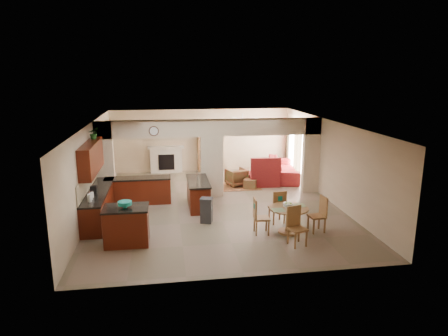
{
  "coord_description": "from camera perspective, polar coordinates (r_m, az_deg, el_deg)",
  "views": [
    {
      "loc": [
        -1.65,
        -12.83,
        4.38
      ],
      "look_at": [
        0.33,
        0.3,
        1.2
      ],
      "focal_mm": 32.0,
      "sensor_mm": 36.0,
      "label": 1
    }
  ],
  "objects": [
    {
      "name": "dining_table",
      "position": [
        11.33,
        9.2,
        -6.79
      ],
      "size": [
        1.08,
        1.08,
        0.74
      ],
      "color": "olive",
      "rests_on": "floor"
    },
    {
      "name": "chair_west",
      "position": [
        11.14,
        4.97,
        -6.68
      ],
      "size": [
        0.45,
        0.44,
        1.02
      ],
      "rotation": [
        0.0,
        0.0,
        1.51
      ],
      "color": "olive",
      "rests_on": "floor"
    },
    {
      "name": "glazed_door",
      "position": [
        17.26,
        10.59,
        2.1
      ],
      "size": [
        0.02,
        0.7,
        2.1
      ],
      "primitive_type": "cube",
      "color": "white",
      "rests_on": "wall_right"
    },
    {
      "name": "armchair",
      "position": [
        15.88,
        1.79,
        -1.31
      ],
      "size": [
        0.92,
        0.93,
        0.68
      ],
      "primitive_type": "imported",
      "rotation": [
        0.0,
        0.0,
        3.46
      ],
      "color": "maroon",
      "rests_on": "floor"
    },
    {
      "name": "partition_header",
      "position": [
        14.05,
        -1.78,
        5.76
      ],
      "size": [
        8.0,
        0.25,
        0.6
      ],
      "primitive_type": "cube",
      "color": "beige",
      "rests_on": "partition_center_pier"
    },
    {
      "name": "window_b",
      "position": [
        18.03,
        9.73,
        3.09
      ],
      "size": [
        0.02,
        0.9,
        1.9
      ],
      "primitive_type": "cube",
      "color": "white",
      "rests_on": "wall_right"
    },
    {
      "name": "chair_south",
      "position": [
        10.61,
        10.2,
        -7.9
      ],
      "size": [
        0.52,
        0.52,
        1.02
      ],
      "rotation": [
        0.0,
        0.0,
        0.27
      ],
      "color": "olive",
      "rests_on": "floor"
    },
    {
      "name": "wall_back",
      "position": [
        18.15,
        -3.27,
        3.98
      ],
      "size": [
        8.0,
        0.0,
        8.0
      ],
      "primitive_type": "plane",
      "rotation": [
        1.57,
        0.0,
        0.0
      ],
      "color": "beige",
      "rests_on": "floor"
    },
    {
      "name": "drape_b_right",
      "position": [
        18.58,
        9.04,
        3.42
      ],
      "size": [
        0.1,
        0.28,
        2.3
      ],
      "primitive_type": "cube",
      "color": "#3C1C18",
      "rests_on": "wall_right"
    },
    {
      "name": "ceiling_fan",
      "position": [
        16.24,
        2.66,
        7.0
      ],
      "size": [
        1.0,
        1.0,
        0.1
      ],
      "primitive_type": "cylinder",
      "color": "white",
      "rests_on": "ceiling"
    },
    {
      "name": "drape_a_left",
      "position": [
        15.89,
        12.17,
        1.6
      ],
      "size": [
        0.1,
        0.28,
        2.3
      ],
      "primitive_type": "cube",
      "color": "#3C1C18",
      "rests_on": "wall_right"
    },
    {
      "name": "partition_left_pier",
      "position": [
        14.29,
        -16.64,
        0.85
      ],
      "size": [
        0.6,
        0.25,
        2.8
      ],
      "primitive_type": "cube",
      "color": "beige",
      "rests_on": "floor"
    },
    {
      "name": "fireplace",
      "position": [
        18.06,
        -8.25,
        1.27
      ],
      "size": [
        1.6,
        0.35,
        1.2
      ],
      "color": "white",
      "rests_on": "floor"
    },
    {
      "name": "trash_can",
      "position": [
        11.99,
        -2.52,
        -6.2
      ],
      "size": [
        0.4,
        0.37,
        0.71
      ],
      "primitive_type": "cube",
      "rotation": [
        0.0,
        0.0,
        -0.32
      ],
      "color": "#2D2C2F",
      "rests_on": "floor"
    },
    {
      "name": "chaise",
      "position": [
        16.07,
        5.59,
        -1.56
      ],
      "size": [
        1.21,
        1.0,
        0.47
      ],
      "primitive_type": "cube",
      "rotation": [
        0.0,
        0.0,
        -0.03
      ],
      "color": "maroon",
      "rests_on": "floor"
    },
    {
      "name": "teal_bowl",
      "position": [
        10.58,
        -13.97,
        -5.08
      ],
      "size": [
        0.36,
        0.36,
        0.17
      ],
      "primitive_type": "cylinder",
      "color": "#159183",
      "rests_on": "kitchen_island"
    },
    {
      "name": "wall_front",
      "position": [
        8.54,
        3.13,
        -7.0
      ],
      "size": [
        8.0,
        0.0,
        8.0
      ],
      "primitive_type": "plane",
      "rotation": [
        -1.57,
        0.0,
        0.0
      ],
      "color": "beige",
      "rests_on": "floor"
    },
    {
      "name": "partition_center_pier",
      "position": [
        14.31,
        -1.74,
        0.19
      ],
      "size": [
        0.8,
        0.25,
        2.2
      ],
      "primitive_type": "cube",
      "color": "beige",
      "rests_on": "floor"
    },
    {
      "name": "drape_a_right",
      "position": [
        16.99,
        10.75,
        2.42
      ],
      "size": [
        0.1,
        0.28,
        2.3
      ],
      "primitive_type": "cube",
      "color": "#3C1C18",
      "rests_on": "wall_right"
    },
    {
      "name": "ottoman",
      "position": [
        15.58,
        3.81,
        -2.23
      ],
      "size": [
        0.64,
        0.64,
        0.35
      ],
      "primitive_type": "cube",
      "rotation": [
        0.0,
        0.0,
        -0.43
      ],
      "color": "maroon",
      "rests_on": "floor"
    },
    {
      "name": "fruit_bowl",
      "position": [
        11.21,
        9.16,
        -5.27
      ],
      "size": [
        0.29,
        0.29,
        0.15
      ],
      "primitive_type": "cylinder",
      "color": "#7DAE25",
      "rests_on": "dining_table"
    },
    {
      "name": "ceiling",
      "position": [
        13.03,
        -1.26,
        6.48
      ],
      "size": [
        10.0,
        10.0,
        0.0
      ],
      "primitive_type": "plane",
      "rotation": [
        3.14,
        0.0,
        0.0
      ],
      "color": "white",
      "rests_on": "wall_back"
    },
    {
      "name": "wall_left",
      "position": [
        13.38,
        -18.48,
        -0.13
      ],
      "size": [
        0.0,
        10.0,
        10.0
      ],
      "primitive_type": "plane",
      "rotation": [
        1.57,
        0.0,
        1.57
      ],
      "color": "beige",
      "rests_on": "floor"
    },
    {
      "name": "kitchen_island",
      "position": [
        10.8,
        -13.73,
        -7.97
      ],
      "size": [
        1.17,
        0.84,
        1.01
      ],
      "rotation": [
        0.0,
        0.0,
        -0.01
      ],
      "color": "#461B08",
      "rests_on": "floor"
    },
    {
      "name": "chair_east",
      "position": [
        11.59,
        13.51,
        -6.22
      ],
      "size": [
        0.46,
        0.46,
        1.02
      ],
      "rotation": [
        0.0,
        0.0,
        4.82
      ],
      "color": "olive",
      "rests_on": "floor"
    },
    {
      "name": "floor",
      "position": [
        13.66,
        -1.2,
        -5.26
      ],
      "size": [
        10.0,
        10.0,
        0.0
      ],
      "primitive_type": "plane",
      "color": "#7A6654",
      "rests_on": "ground"
    },
    {
      "name": "kitchen_counter",
      "position": [
        13.27,
        -15.2,
        -4.19
      ],
      "size": [
        2.52,
        3.29,
        1.48
      ],
      "color": "#461B08",
      "rests_on": "floor"
    },
    {
      "name": "upper_cabinets",
      "position": [
        12.47,
        -18.44,
        1.37
      ],
      "size": [
        0.35,
        2.4,
        0.9
      ],
      "primitive_type": "cube",
      "color": "#461B08",
      "rests_on": "wall_left"
    },
    {
      "name": "rug",
      "position": [
        15.82,
        2.13,
        -2.62
      ],
      "size": [
        1.6,
        1.3,
        0.01
      ],
      "primitive_type": "cube",
      "color": "#975A36",
      "rests_on": "floor"
    },
    {
      "name": "chair_north",
      "position": [
        11.94,
        7.74,
        -5.37
      ],
      "size": [
        0.47,
        0.47,
        1.02
      ],
      "rotation": [
        0.0,
        0.0,
        3.27
      ],
      "color": "olive",
      "rests_on": "floor"
    },
    {
      "name": "wall_clock",
      "position": [
        13.82,
        -10.0,
        5.22
      ],
      "size": [
        0.34,
        0.03,
        0.34
      ],
      "primitive_type": "cylinder",
      "rotation": [
        1.57,
        0.0,
        0.0
      ],
      "color": "#482618",
      "rests_on": "partition_header"
    },
    {
      "name": "drape_b_left",
      "position": [
        17.45,
        10.22,
        2.74
      ],
      "size": [
        0.1,
        0.28,
        2.3
      ],
      "primitive_type": "cube",
      "color": "#3C1C18",
      "rests_on": "wall_right"
    },
    {
      "name": "window_a",
      "position": [
        16.45,
        11.57,
        2.03
      ],
      "size": [
        0.02,
        0.9,
        1.9
      ],
      "primitive_type": "cube",
      "color": "white",
      "rests_on": "wall_right"
    },
    {
      "name": "shelving_unit",
      "position": [
        18.1,
        -2.09,
        2.36
      ],
      "size": [
        1.0,
        0.32,
        1.8
      ],
      "primitive_type": "cube",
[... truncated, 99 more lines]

